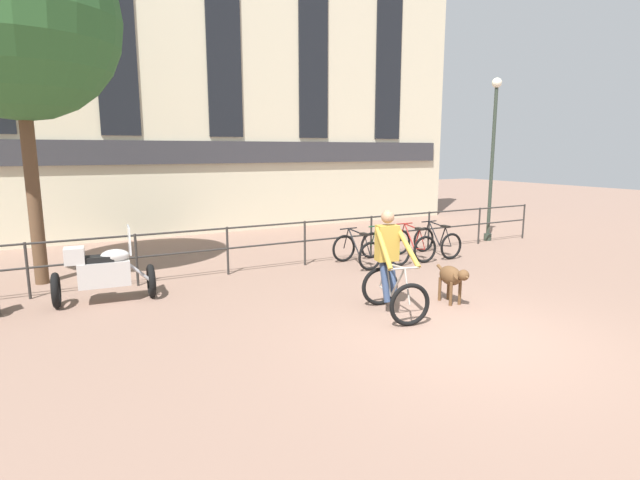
{
  "coord_description": "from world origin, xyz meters",
  "views": [
    {
      "loc": [
        -5.2,
        -5.02,
        2.68
      ],
      "look_at": [
        -0.88,
        2.86,
        1.05
      ],
      "focal_mm": 28.0,
      "sensor_mm": 36.0,
      "label": 1
    }
  ],
  "objects_px": {
    "parked_bicycle_mid_left": "(385,248)",
    "parked_bicycle_mid_right": "(412,245)",
    "parked_motorcycle": "(103,272)",
    "street_lamp": "(493,152)",
    "cyclist_with_bike": "(391,268)",
    "parked_bicycle_near_lamp": "(357,251)",
    "dog": "(452,277)",
    "parked_bicycle_far_end": "(437,242)"
  },
  "relations": [
    {
      "from": "parked_bicycle_mid_left",
      "to": "parked_bicycle_mid_right",
      "type": "relative_size",
      "value": 1.02
    },
    {
      "from": "parked_motorcycle",
      "to": "street_lamp",
      "type": "relative_size",
      "value": 0.37
    },
    {
      "from": "cyclist_with_bike",
      "to": "parked_bicycle_mid_left",
      "type": "xyz_separation_m",
      "value": [
        2.17,
        3.12,
        -0.41
      ]
    },
    {
      "from": "cyclist_with_bike",
      "to": "parked_bicycle_mid_right",
      "type": "bearing_deg",
      "value": 57.42
    },
    {
      "from": "parked_bicycle_near_lamp",
      "to": "street_lamp",
      "type": "bearing_deg",
      "value": -173.03
    },
    {
      "from": "dog",
      "to": "parked_motorcycle",
      "type": "xyz_separation_m",
      "value": [
        -5.36,
        3.0,
        0.08
      ]
    },
    {
      "from": "dog",
      "to": "parked_bicycle_mid_left",
      "type": "relative_size",
      "value": 0.78
    },
    {
      "from": "cyclist_with_bike",
      "to": "dog",
      "type": "bearing_deg",
      "value": 5.85
    },
    {
      "from": "parked_bicycle_mid_right",
      "to": "street_lamp",
      "type": "height_order",
      "value": "street_lamp"
    },
    {
      "from": "parked_bicycle_near_lamp",
      "to": "parked_bicycle_far_end",
      "type": "xyz_separation_m",
      "value": [
        2.45,
        -0.0,
        0.0
      ]
    },
    {
      "from": "cyclist_with_bike",
      "to": "parked_bicycle_mid_left",
      "type": "relative_size",
      "value": 1.46
    },
    {
      "from": "dog",
      "to": "parked_bicycle_near_lamp",
      "type": "bearing_deg",
      "value": 95.85
    },
    {
      "from": "parked_bicycle_mid_left",
      "to": "street_lamp",
      "type": "xyz_separation_m",
      "value": [
        4.46,
        0.93,
        2.27
      ]
    },
    {
      "from": "parked_motorcycle",
      "to": "parked_bicycle_far_end",
      "type": "bearing_deg",
      "value": -83.51
    },
    {
      "from": "cyclist_with_bike",
      "to": "parked_bicycle_far_end",
      "type": "xyz_separation_m",
      "value": [
        3.8,
        3.12,
        -0.41
      ]
    },
    {
      "from": "dog",
      "to": "street_lamp",
      "type": "relative_size",
      "value": 0.19
    },
    {
      "from": "cyclist_with_bike",
      "to": "parked_motorcycle",
      "type": "relative_size",
      "value": 0.99
    },
    {
      "from": "parked_bicycle_mid_left",
      "to": "street_lamp",
      "type": "bearing_deg",
      "value": -172.89
    },
    {
      "from": "parked_bicycle_near_lamp",
      "to": "parked_bicycle_mid_right",
      "type": "relative_size",
      "value": 1.0
    },
    {
      "from": "cyclist_with_bike",
      "to": "street_lamp",
      "type": "xyz_separation_m",
      "value": [
        6.63,
        4.05,
        1.86
      ]
    },
    {
      "from": "dog",
      "to": "parked_bicycle_near_lamp",
      "type": "distance_m",
      "value": 3.24
    },
    {
      "from": "dog",
      "to": "parked_motorcycle",
      "type": "relative_size",
      "value": 0.53
    },
    {
      "from": "parked_motorcycle",
      "to": "parked_bicycle_mid_right",
      "type": "distance_m",
      "value": 7.1
    },
    {
      "from": "parked_motorcycle",
      "to": "dog",
      "type": "bearing_deg",
      "value": -114.4
    },
    {
      "from": "parked_motorcycle",
      "to": "parked_bicycle_far_end",
      "type": "xyz_separation_m",
      "value": [
        7.91,
        0.23,
        -0.2
      ]
    },
    {
      "from": "parked_bicycle_near_lamp",
      "to": "parked_bicycle_mid_left",
      "type": "relative_size",
      "value": 0.99
    },
    {
      "from": "parked_motorcycle",
      "to": "parked_bicycle_mid_left",
      "type": "distance_m",
      "value": 6.29
    },
    {
      "from": "parked_bicycle_far_end",
      "to": "street_lamp",
      "type": "bearing_deg",
      "value": -160.64
    },
    {
      "from": "parked_bicycle_mid_left",
      "to": "street_lamp",
      "type": "height_order",
      "value": "street_lamp"
    },
    {
      "from": "parked_bicycle_mid_right",
      "to": "street_lamp",
      "type": "distance_m",
      "value": 4.39
    },
    {
      "from": "cyclist_with_bike",
      "to": "parked_bicycle_mid_right",
      "type": "height_order",
      "value": "cyclist_with_bike"
    },
    {
      "from": "dog",
      "to": "parked_bicycle_mid_right",
      "type": "distance_m",
      "value": 3.67
    },
    {
      "from": "street_lamp",
      "to": "cyclist_with_bike",
      "type": "bearing_deg",
      "value": -148.58
    },
    {
      "from": "parked_bicycle_mid_right",
      "to": "cyclist_with_bike",
      "type": "bearing_deg",
      "value": 49.18
    },
    {
      "from": "cyclist_with_bike",
      "to": "parked_motorcycle",
      "type": "bearing_deg",
      "value": 156.18
    },
    {
      "from": "parked_bicycle_mid_left",
      "to": "parked_bicycle_mid_right",
      "type": "height_order",
      "value": "same"
    },
    {
      "from": "dog",
      "to": "parked_bicycle_far_end",
      "type": "bearing_deg",
      "value": 59.41
    },
    {
      "from": "parked_bicycle_mid_left",
      "to": "parked_bicycle_mid_right",
      "type": "xyz_separation_m",
      "value": [
        0.81,
        -0.0,
        -0.0
      ]
    },
    {
      "from": "dog",
      "to": "parked_bicycle_mid_left",
      "type": "xyz_separation_m",
      "value": [
        0.92,
        3.23,
        -0.13
      ]
    },
    {
      "from": "parked_motorcycle",
      "to": "street_lamp",
      "type": "xyz_separation_m",
      "value": [
        10.74,
        1.17,
        2.06
      ]
    },
    {
      "from": "parked_bicycle_mid_right",
      "to": "parked_bicycle_far_end",
      "type": "relative_size",
      "value": 1.02
    },
    {
      "from": "parked_bicycle_near_lamp",
      "to": "parked_bicycle_mid_right",
      "type": "distance_m",
      "value": 1.63
    }
  ]
}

